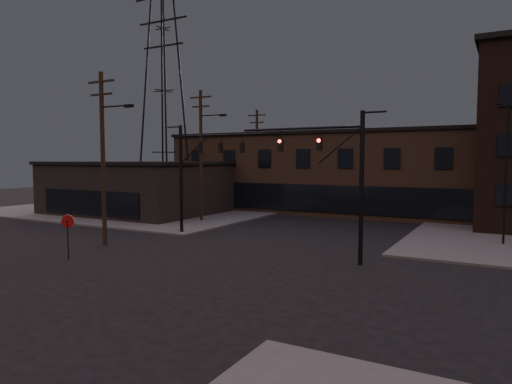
# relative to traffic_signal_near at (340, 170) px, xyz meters

# --- Properties ---
(ground) EXTENTS (140.00, 140.00, 0.00)m
(ground) POSITION_rel_traffic_signal_near_xyz_m (-5.36, -4.50, -4.93)
(ground) COLOR black
(ground) RESTS_ON ground
(sidewalk_nw) EXTENTS (30.00, 30.00, 0.15)m
(sidewalk_nw) POSITION_rel_traffic_signal_near_xyz_m (-27.36, 17.50, -4.86)
(sidewalk_nw) COLOR #474744
(sidewalk_nw) RESTS_ON ground
(building_row) EXTENTS (40.00, 12.00, 8.00)m
(building_row) POSITION_rel_traffic_signal_near_xyz_m (-5.36, 23.50, -0.93)
(building_row) COLOR brown
(building_row) RESTS_ON ground
(building_left) EXTENTS (16.00, 12.00, 5.00)m
(building_left) POSITION_rel_traffic_signal_near_xyz_m (-25.36, 11.50, -2.43)
(building_left) COLOR black
(building_left) RESTS_ON ground
(traffic_signal_near) EXTENTS (7.12, 0.24, 8.00)m
(traffic_signal_near) POSITION_rel_traffic_signal_near_xyz_m (0.00, 0.00, 0.00)
(traffic_signal_near) COLOR black
(traffic_signal_near) RESTS_ON ground
(traffic_signal_far) EXTENTS (7.12, 0.24, 8.00)m
(traffic_signal_far) POSITION_rel_traffic_signal_near_xyz_m (-12.07, 3.50, 0.08)
(traffic_signal_far) COLOR black
(traffic_signal_far) RESTS_ON ground
(stop_sign) EXTENTS (0.72, 0.33, 2.48)m
(stop_sign) POSITION_rel_traffic_signal_near_xyz_m (-13.36, -6.49, -3.09)
(stop_sign) COLOR black
(stop_sign) RESTS_ON ground
(utility_pole_near) EXTENTS (3.70, 0.28, 11.00)m
(utility_pole_near) POSITION_rel_traffic_signal_near_xyz_m (-14.79, -2.50, 0.94)
(utility_pole_near) COLOR black
(utility_pole_near) RESTS_ON ground
(utility_pole_mid) EXTENTS (3.70, 0.28, 11.50)m
(utility_pole_mid) POSITION_rel_traffic_signal_near_xyz_m (-15.79, 9.50, 1.19)
(utility_pole_mid) COLOR black
(utility_pole_mid) RESTS_ON ground
(utility_pole_far) EXTENTS (2.20, 0.28, 11.00)m
(utility_pole_far) POSITION_rel_traffic_signal_near_xyz_m (-16.86, 21.50, 0.85)
(utility_pole_far) COLOR black
(utility_pole_far) RESTS_ON ground
(transmission_tower) EXTENTS (7.00, 7.00, 25.00)m
(transmission_tower) POSITION_rel_traffic_signal_near_xyz_m (-23.36, 13.50, 7.57)
(transmission_tower) COLOR black
(transmission_tower) RESTS_ON ground
(lot_light_a) EXTENTS (1.50, 0.28, 9.14)m
(lot_light_a) POSITION_rel_traffic_signal_near_xyz_m (7.64, 9.50, 0.58)
(lot_light_a) COLOR black
(lot_light_a) RESTS_ON ground
(car_crossing) EXTENTS (2.97, 5.41, 1.69)m
(car_crossing) POSITION_rel_traffic_signal_near_xyz_m (-4.71, 21.08, -4.09)
(car_crossing) COLOR black
(car_crossing) RESTS_ON ground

